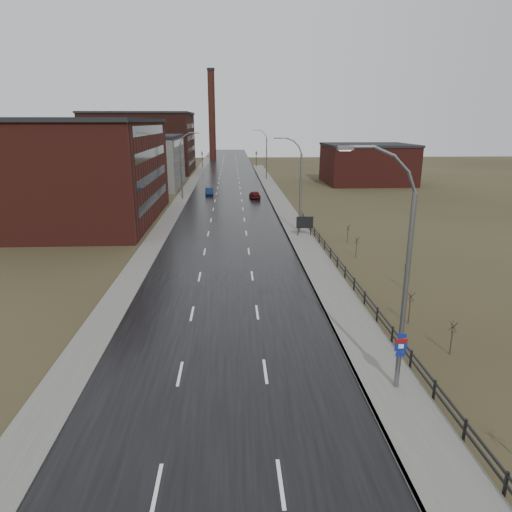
{
  "coord_description": "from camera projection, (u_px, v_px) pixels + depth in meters",
  "views": [
    {
      "loc": [
        0.64,
        -17.87,
        13.04
      ],
      "look_at": [
        2.44,
        16.15,
        3.0
      ],
      "focal_mm": 32.0,
      "sensor_mm": 36.0,
      "label": 1
    }
  ],
  "objects": [
    {
      "name": "traffic_light_right",
      "position": [
        256.0,
        152.0,
        134.82
      ],
      "size": [
        0.58,
        2.73,
        5.3
      ],
      "color": "black",
      "rests_on": "ground"
    },
    {
      "name": "shrub_e",
      "position": [
        356.0,
        247.0,
        45.23
      ],
      "size": [
        0.51,
        0.53,
        2.12
      ],
      "color": "#382D23",
      "rests_on": "ground"
    },
    {
      "name": "warehouse_mid",
      "position": [
        140.0,
        162.0,
        93.09
      ],
      "size": [
        16.32,
        20.4,
        10.5
      ],
      "color": "slate",
      "rests_on": "ground"
    },
    {
      "name": "shrub_b",
      "position": [
        452.0,
        337.0,
        26.33
      ],
      "size": [
        0.49,
        0.52,
        2.07
      ],
      "color": "#382D23",
      "rests_on": "ground"
    },
    {
      "name": "building_right",
      "position": [
        367.0,
        164.0,
        99.65
      ],
      "size": [
        18.36,
        16.32,
        8.5
      ],
      "color": "#471914",
      "rests_on": "ground"
    },
    {
      "name": "curb_right",
      "position": [
        286.0,
        234.0,
        54.63
      ],
      "size": [
        0.16,
        180.0,
        0.18
      ],
      "primitive_type": "cube",
      "color": "slate",
      "rests_on": "ground"
    },
    {
      "name": "smokestack",
      "position": [
        212.0,
        115.0,
        159.77
      ],
      "size": [
        2.7,
        2.7,
        30.7
      ],
      "color": "#331611",
      "rests_on": "ground"
    },
    {
      "name": "guardrail",
      "position": [
        347.0,
        273.0,
        38.63
      ],
      "size": [
        0.1,
        53.05,
        1.1
      ],
      "color": "black",
      "rests_on": "ground"
    },
    {
      "name": "warehouse_near",
      "position": [
        70.0,
        171.0,
        60.9
      ],
      "size": [
        22.44,
        28.56,
        13.5
      ],
      "color": "#471914",
      "rests_on": "ground"
    },
    {
      "name": "sidewalk_right",
      "position": [
        299.0,
        234.0,
        54.71
      ],
      "size": [
        3.2,
        180.0,
        0.18
      ],
      "primitive_type": "cube",
      "color": "#595651",
      "rests_on": "ground"
    },
    {
      "name": "traffic_light_left",
      "position": [
        202.0,
        152.0,
        134.01
      ],
      "size": [
        0.58,
        2.73,
        5.3
      ],
      "color": "black",
      "rests_on": "ground"
    },
    {
      "name": "shrub_c",
      "position": [
        410.0,
        307.0,
        30.36
      ],
      "size": [
        0.54,
        0.57,
        2.27
      ],
      "color": "#382D23",
      "rests_on": "ground"
    },
    {
      "name": "warehouse_far",
      "position": [
        142.0,
        143.0,
        120.86
      ],
      "size": [
        26.52,
        24.48,
        15.5
      ],
      "color": "#331611",
      "rests_on": "ground"
    },
    {
      "name": "car_far",
      "position": [
        255.0,
        195.0,
        80.11
      ],
      "size": [
        2.02,
        4.23,
        1.39
      ],
      "primitive_type": "imported",
      "rotation": [
        0.0,
        0.0,
        3.24
      ],
      "color": "#410A0D",
      "rests_on": "ground"
    },
    {
      "name": "shrub_f",
      "position": [
        348.0,
        233.0,
        50.91
      ],
      "size": [
        0.48,
        0.51,
        2.01
      ],
      "color": "#382D23",
      "rests_on": "ground"
    },
    {
      "name": "car_near",
      "position": [
        209.0,
        192.0,
        84.13
      ],
      "size": [
        1.59,
        4.06,
        1.32
      ],
      "primitive_type": "imported",
      "rotation": [
        0.0,
        0.0,
        0.05
      ],
      "color": "#0B1C39",
      "rests_on": "ground"
    },
    {
      "name": "streetlight_right_mid",
      "position": [
        298.0,
        185.0,
        54.04
      ],
      "size": [
        3.36,
        0.28,
        11.35
      ],
      "color": "slate",
      "rests_on": "ground"
    },
    {
      "name": "sidewalk_left",
      "position": [
        180.0,
        201.0,
        77.81
      ],
      "size": [
        2.4,
        260.0,
        0.12
      ],
      "primitive_type": "cube",
      "color": "#595651",
      "rests_on": "ground"
    },
    {
      "name": "streetlight_main",
      "position": [
        400.0,
        277.0,
        21.4
      ],
      "size": [
        3.91,
        0.29,
        12.11
      ],
      "color": "slate",
      "rests_on": "ground"
    },
    {
      "name": "shrub_d",
      "position": [
        406.0,
        276.0,
        36.85
      ],
      "size": [
        0.48,
        0.5,
        2.0
      ],
      "color": "#382D23",
      "rests_on": "ground"
    },
    {
      "name": "streetlight_right_far",
      "position": [
        265.0,
        154.0,
        105.76
      ],
      "size": [
        3.36,
        0.28,
        11.35
      ],
      "color": "slate",
      "rests_on": "ground"
    },
    {
      "name": "ground",
      "position": [
        221.0,
        420.0,
        20.77
      ],
      "size": [
        320.0,
        320.0,
        0.0
      ],
      "primitive_type": "plane",
      "color": "#2D2819",
      "rests_on": "ground"
    },
    {
      "name": "billboard",
      "position": [
        305.0,
        223.0,
        53.35
      ],
      "size": [
        1.98,
        0.17,
        2.44
      ],
      "color": "black",
      "rests_on": "ground"
    },
    {
      "name": "road",
      "position": [
        228.0,
        201.0,
        78.24
      ],
      "size": [
        14.0,
        300.0,
        0.06
      ],
      "primitive_type": "cube",
      "color": "black",
      "rests_on": "ground"
    },
    {
      "name": "streetlight_left",
      "position": [
        183.0,
        166.0,
        78.12
      ],
      "size": [
        3.36,
        0.28,
        11.35
      ],
      "color": "slate",
      "rests_on": "ground"
    }
  ]
}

